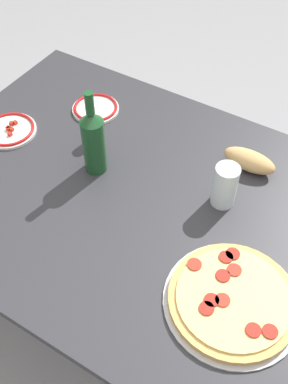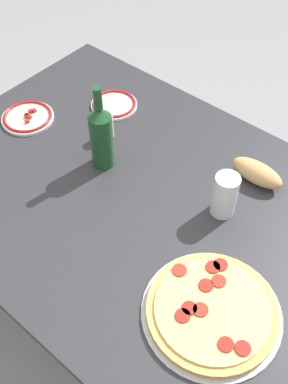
# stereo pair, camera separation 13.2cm
# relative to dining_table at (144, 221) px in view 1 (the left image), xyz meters

# --- Properties ---
(ground_plane) EXTENTS (8.00, 8.00, 0.00)m
(ground_plane) POSITION_rel_dining_table_xyz_m (0.00, 0.00, -0.65)
(ground_plane) COLOR gray
(ground_plane) RESTS_ON ground
(dining_table) EXTENTS (1.43, 0.98, 0.76)m
(dining_table) POSITION_rel_dining_table_xyz_m (0.00, 0.00, 0.00)
(dining_table) COLOR #2D2D33
(dining_table) RESTS_ON ground
(pepperoni_pizza) EXTENTS (0.34, 0.34, 0.03)m
(pepperoni_pizza) POSITION_rel_dining_table_xyz_m (0.36, -0.17, 0.13)
(pepperoni_pizza) COLOR #B7B7BC
(pepperoni_pizza) RESTS_ON dining_table
(wine_bottle) EXTENTS (0.07, 0.07, 0.29)m
(wine_bottle) POSITION_rel_dining_table_xyz_m (-0.19, 0.03, 0.22)
(wine_bottle) COLOR #194723
(wine_bottle) RESTS_ON dining_table
(water_glass) EXTENTS (0.07, 0.07, 0.14)m
(water_glass) POSITION_rel_dining_table_xyz_m (0.20, 0.11, 0.18)
(water_glass) COLOR silver
(water_glass) RESTS_ON dining_table
(side_plate_near) EXTENTS (0.16, 0.16, 0.02)m
(side_plate_near) POSITION_rel_dining_table_xyz_m (-0.36, 0.26, 0.12)
(side_plate_near) COLOR white
(side_plate_near) RESTS_ON dining_table
(side_plate_far) EXTENTS (0.18, 0.18, 0.02)m
(side_plate_far) POSITION_rel_dining_table_xyz_m (-0.54, 0.02, 0.12)
(side_plate_far) COLOR white
(side_plate_far) RESTS_ON dining_table
(bread_loaf) EXTENTS (0.17, 0.07, 0.06)m
(bread_loaf) POSITION_rel_dining_table_xyz_m (0.21, 0.28, 0.14)
(bread_loaf) COLOR tan
(bread_loaf) RESTS_ON dining_table
(spice_shaker) EXTENTS (0.04, 0.04, 0.09)m
(spice_shaker) POSITION_rel_dining_table_xyz_m (-0.27, 0.13, 0.15)
(spice_shaker) COLOR silver
(spice_shaker) RESTS_ON dining_table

